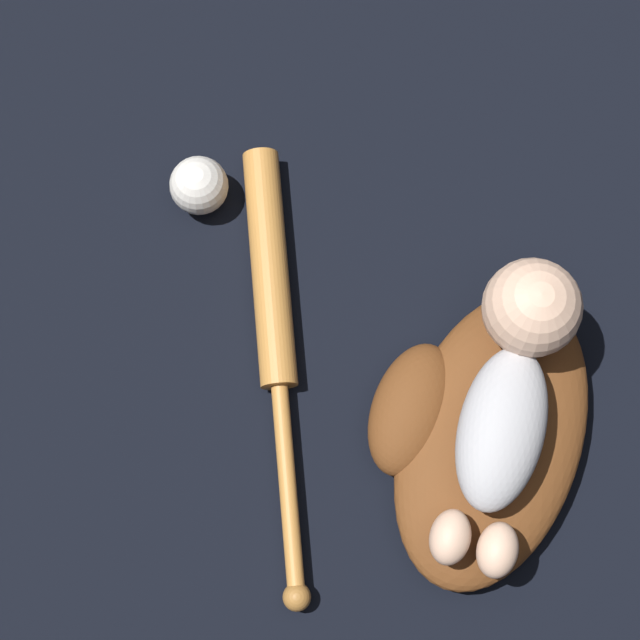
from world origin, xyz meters
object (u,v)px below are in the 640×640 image
(baseball_glove, at_px, (478,433))
(baseball, at_px, (199,185))
(baseball_bat, at_px, (273,310))
(baby_figure, at_px, (514,379))

(baseball_glove, relative_size, baseball, 5.60)
(baseball_glove, height_order, baseball, baseball)
(baseball_glove, bearing_deg, baseball_bat, 60.68)
(baseball_bat, height_order, baseball, baseball)
(baby_figure, height_order, baseball, baby_figure)
(baseball_glove, distance_m, baby_figure, 0.10)
(baseball, bearing_deg, baseball_glove, -129.86)
(baseball_glove, height_order, baseball_bat, baseball_glove)
(baseball_glove, distance_m, baseball, 0.47)
(baseball_bat, bearing_deg, baseball, 33.46)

